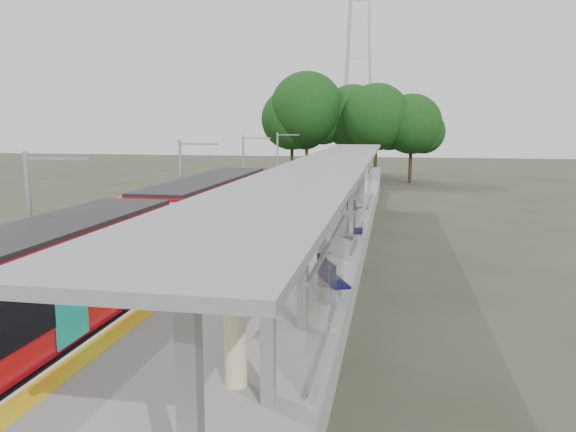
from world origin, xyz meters
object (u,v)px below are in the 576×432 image
(train, at_px, (146,240))
(bench_far, at_px, (352,207))
(info_pillar_far, at_px, (309,229))
(info_pillar_near, at_px, (236,345))
(bench_mid, at_px, (356,229))
(litter_bin, at_px, (346,224))
(bench_near, at_px, (330,277))

(train, relative_size, bench_far, 19.95)
(info_pillar_far, bearing_deg, info_pillar_near, -101.68)
(bench_far, bearing_deg, info_pillar_near, -71.73)
(bench_mid, bearing_deg, litter_bin, 110.09)
(train, height_order, bench_near, train)
(bench_near, relative_size, litter_bin, 2.07)
(bench_mid, bearing_deg, info_pillar_far, -131.05)
(bench_far, distance_m, info_pillar_far, 9.07)
(train, xyz_separation_m, litter_bin, (6.53, 8.04, -0.63))
(train, distance_m, info_pillar_near, 10.07)
(bench_mid, relative_size, info_pillar_near, 0.69)
(bench_far, height_order, info_pillar_far, info_pillar_far)
(bench_near, bearing_deg, litter_bin, 67.61)
(bench_mid, relative_size, info_pillar_far, 0.69)
(bench_mid, height_order, litter_bin, bench_mid)
(bench_far, height_order, litter_bin, bench_far)
(train, height_order, info_pillar_near, train)
(bench_near, height_order, bench_mid, bench_near)
(litter_bin, bearing_deg, bench_near, -87.88)
(bench_near, distance_m, bench_far, 15.47)
(info_pillar_near, distance_m, info_pillar_far, 12.63)
(bench_near, xyz_separation_m, bench_far, (-0.46, 15.46, -0.14))
(train, relative_size, litter_bin, 32.39)
(train, relative_size, bench_near, 15.66)
(info_pillar_near, distance_m, litter_bin, 16.37)
(train, distance_m, bench_near, 7.24)
(bench_near, bearing_deg, bench_mid, 64.09)
(train, xyz_separation_m, info_pillar_far, (5.29, 4.33, -0.20))
(info_pillar_near, bearing_deg, train, 116.57)
(bench_mid, height_order, bench_far, bench_mid)
(train, height_order, litter_bin, train)
(bench_far, relative_size, info_pillar_near, 0.71)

